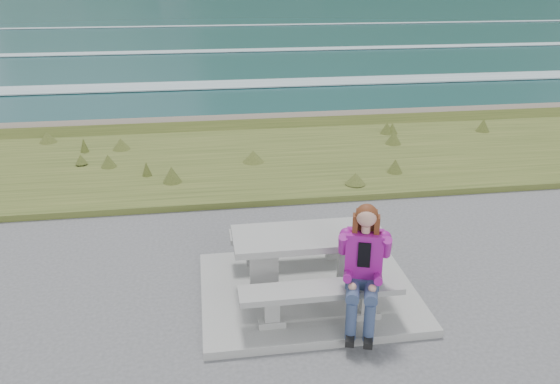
{
  "coord_description": "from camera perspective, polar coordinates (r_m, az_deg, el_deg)",
  "views": [
    {
      "loc": [
        -1.19,
        -5.64,
        3.76
      ],
      "look_at": [
        -0.17,
        1.2,
        0.9
      ],
      "focal_mm": 35.0,
      "sensor_mm": 36.0,
      "label": 1
    }
  ],
  "objects": [
    {
      "name": "concrete_slab",
      "position": [
        6.85,
        2.92,
        -10.34
      ],
      "size": [
        2.6,
        2.1,
        0.1
      ],
      "primitive_type": "cube",
      "color": "gray",
      "rests_on": "ground"
    },
    {
      "name": "bench_seaward",
      "position": [
        7.25,
        1.9,
        -4.72
      ],
      "size": [
        1.8,
        0.35,
        0.45
      ],
      "color": "gray",
      "rests_on": "concrete_slab"
    },
    {
      "name": "bench_landward",
      "position": [
        6.06,
        4.3,
        -10.7
      ],
      "size": [
        1.8,
        0.35,
        0.45
      ],
      "color": "gray",
      "rests_on": "concrete_slab"
    },
    {
      "name": "grass_verge",
      "position": [
        11.34,
        -2.01,
        3.1
      ],
      "size": [
        160.0,
        4.5,
        0.22
      ],
      "primitive_type": "cube",
      "color": "#38481B",
      "rests_on": "ground"
    },
    {
      "name": "shore_drop",
      "position": [
        14.1,
        -3.39,
        6.97
      ],
      "size": [
        160.0,
        0.8,
        2.2
      ],
      "primitive_type": "cube",
      "color": "#5D5746",
      "rests_on": "ground"
    },
    {
      "name": "picnic_table",
      "position": [
        6.53,
        3.02,
        -5.67
      ],
      "size": [
        1.8,
        0.75,
        0.75
      ],
      "color": "gray",
      "rests_on": "concrete_slab"
    },
    {
      "name": "ocean",
      "position": [
        31.24,
        -6.35,
        12.2
      ],
      "size": [
        1600.0,
        1600.0,
        0.09
      ],
      "color": "#1B4A4D",
      "rests_on": "ground"
    },
    {
      "name": "seated_woman",
      "position": [
        5.97,
        8.58,
        -9.64
      ],
      "size": [
        0.57,
        0.76,
        1.39
      ],
      "rotation": [
        0.0,
        0.0,
        -0.31
      ],
      "color": "navy",
      "rests_on": "concrete_slab"
    }
  ]
}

